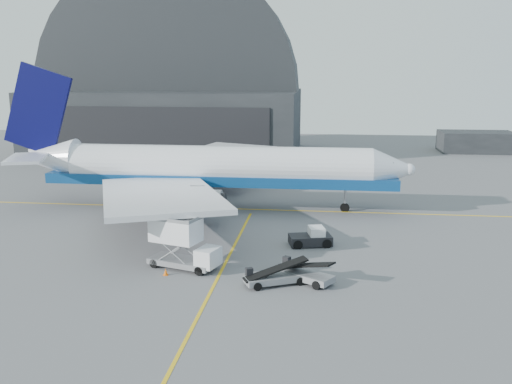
# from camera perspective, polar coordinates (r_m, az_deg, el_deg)

# --- Properties ---
(ground) EXTENTS (200.00, 200.00, 0.00)m
(ground) POSITION_cam_1_polar(r_m,az_deg,el_deg) (47.82, -3.29, -7.51)
(ground) COLOR #565659
(ground) RESTS_ON ground
(taxi_lines) EXTENTS (80.00, 42.12, 0.02)m
(taxi_lines) POSITION_cam_1_polar(r_m,az_deg,el_deg) (59.74, -1.18, -3.43)
(taxi_lines) COLOR gold
(taxi_lines) RESTS_ON ground
(hangar) EXTENTS (50.00, 28.30, 28.00)m
(hangar) POSITION_cam_1_polar(r_m,az_deg,el_deg) (113.48, -8.67, 8.77)
(hangar) COLOR black
(hangar) RESTS_ON ground
(distant_bldg_a) EXTENTS (14.00, 8.00, 4.00)m
(distant_bldg_a) POSITION_cam_1_polar(r_m,az_deg,el_deg) (121.18, 21.09, 3.77)
(distant_bldg_a) COLOR black
(distant_bldg_a) RESTS_ON ground
(airliner) EXTENTS (48.62, 47.15, 17.06)m
(airliner) POSITION_cam_1_polar(r_m,az_deg,el_deg) (67.06, -5.30, 2.43)
(airliner) COLOR white
(airliner) RESTS_ON ground
(catering_truck) EXTENTS (6.37, 3.94, 4.11)m
(catering_truck) POSITION_cam_1_polar(r_m,az_deg,el_deg) (47.36, -7.46, -5.13)
(catering_truck) COLOR gray
(catering_truck) RESTS_ON ground
(pushback_tug) EXTENTS (4.25, 3.04, 1.79)m
(pushback_tug) POSITION_cam_1_polar(r_m,az_deg,el_deg) (53.50, 5.56, -4.62)
(pushback_tug) COLOR black
(pushback_tug) RESTS_ON ground
(belt_loader_a) EXTENTS (5.00, 3.44, 1.92)m
(belt_loader_a) POSITION_cam_1_polar(r_m,az_deg,el_deg) (43.91, 1.90, -8.50)
(belt_loader_a) COLOR gray
(belt_loader_a) RESTS_ON ground
(belt_loader_b) EXTENTS (5.04, 4.06, 2.00)m
(belt_loader_b) POSITION_cam_1_polar(r_m,az_deg,el_deg) (44.77, 4.66, -8.09)
(belt_loader_b) COLOR gray
(belt_loader_b) RESTS_ON ground
(traffic_cone) EXTENTS (0.37, 0.37, 0.54)m
(traffic_cone) POSITION_cam_1_polar(r_m,az_deg,el_deg) (46.45, -9.02, -7.92)
(traffic_cone) COLOR #F56107
(traffic_cone) RESTS_ON ground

